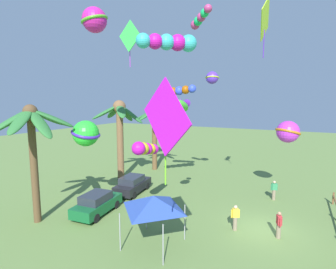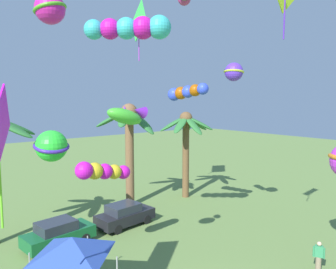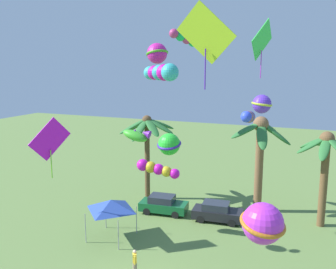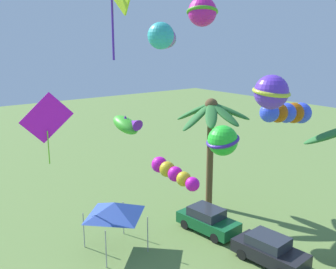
# 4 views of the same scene
# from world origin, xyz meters

# --- Properties ---
(palm_tree_1) EXTENTS (5.08, 4.93, 7.75)m
(palm_tree_1) POSITION_xyz_m (-5.61, 13.52, 6.15)
(palm_tree_1) COLOR brown
(palm_tree_1) RESTS_ON ground
(parked_car_0) EXTENTS (4.04, 2.06, 1.51)m
(parked_car_0) POSITION_xyz_m (1.63, 11.04, 0.75)
(parked_car_0) COLOR black
(parked_car_0) RESTS_ON ground
(parked_car_1) EXTENTS (4.06, 2.11, 1.51)m
(parked_car_1) POSITION_xyz_m (-2.94, 10.87, 0.75)
(parked_car_1) COLOR #145B2D
(parked_car_1) RESTS_ON ground
(festival_tent) EXTENTS (2.86, 2.86, 2.85)m
(festival_tent) POSITION_xyz_m (-4.49, 5.28, 2.47)
(festival_tent) COLOR #9E9EA3
(festival_tent) RESTS_ON ground
(kite_diamond_1) EXTENTS (1.33, 2.66, 4.08)m
(kite_diamond_1) POSITION_xyz_m (-7.51, 2.92, 7.32)
(kite_diamond_1) COLOR #D216DD
(kite_tube_2) EXTENTS (3.28, 3.04, 1.09)m
(kite_tube_2) POSITION_xyz_m (-1.00, 6.09, 11.64)
(kite_tube_2) COLOR #33B7BB
(kite_ball_4) EXTENTS (2.19, 2.18, 1.83)m
(kite_ball_4) POSITION_xyz_m (-2.79, 11.80, 5.69)
(kite_ball_4) COLOR green
(kite_tube_5) EXTENTS (3.15, 1.10, 1.27)m
(kite_tube_5) POSITION_xyz_m (-1.94, 7.37, 4.83)
(kite_tube_5) COLOR #D315B9
(kite_tube_6) EXTENTS (1.01, 3.06, 1.07)m
(kite_tube_6) POSITION_xyz_m (4.30, 8.01, 8.82)
(kite_tube_6) COLOR blue
(kite_fish_9) EXTENTS (2.01, 0.91, 1.05)m
(kite_fish_9) POSITION_xyz_m (-2.13, 4.76, 7.71)
(kite_fish_9) COLOR green
(kite_ball_10) EXTENTS (1.50, 1.50, 1.07)m
(kite_ball_10) POSITION_xyz_m (5.54, 5.32, 9.95)
(kite_ball_10) COLOR #5D31CD
(kite_ball_11) EXTENTS (2.40, 2.40, 1.55)m
(kite_ball_11) POSITION_xyz_m (-3.15, 10.28, 12.99)
(kite_ball_11) COLOR #D31F97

